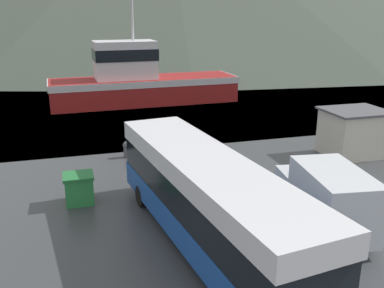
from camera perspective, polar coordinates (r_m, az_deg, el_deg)
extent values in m
plane|color=#3D5160|center=(144.51, -13.70, 13.78)|extent=(240.00, 240.00, 0.00)
cube|color=#194799|center=(15.15, 1.94, -10.39)|extent=(4.03, 12.00, 1.00)
cube|color=black|center=(14.68, 1.98, -6.69)|extent=(3.95, 11.76, 1.14)
cube|color=silver|center=(14.33, 2.02, -3.30)|extent=(4.03, 12.00, 0.71)
cube|color=black|center=(19.89, -5.37, -0.81)|extent=(2.19, 0.35, 1.54)
cylinder|color=black|center=(18.49, -6.73, -6.87)|extent=(0.42, 0.93, 0.90)
cylinder|color=black|center=(19.17, -0.42, -5.83)|extent=(0.42, 0.93, 0.90)
cube|color=silver|center=(16.49, 18.26, -7.00)|extent=(2.51, 3.95, 2.19)
cube|color=silver|center=(18.88, 14.63, -5.15)|extent=(2.22, 1.85, 1.21)
cube|color=black|center=(17.87, 15.81, -3.15)|extent=(1.71, 0.29, 0.77)
cylinder|color=black|center=(18.62, 12.16, -7.32)|extent=(0.31, 0.72, 0.70)
cylinder|color=black|center=(19.30, 17.23, -6.83)|extent=(0.31, 0.72, 0.70)
cylinder|color=black|center=(15.93, 16.25, -12.13)|extent=(0.31, 0.72, 0.70)
cylinder|color=black|center=(16.71, 22.01, -11.28)|extent=(0.31, 0.72, 0.70)
cube|color=maroon|center=(38.92, -6.35, 7.13)|extent=(16.48, 5.02, 2.27)
cube|color=silver|center=(38.78, -6.39, 8.37)|extent=(16.64, 5.07, 0.57)
cube|color=silver|center=(38.23, -8.93, 11.02)|extent=(5.33, 3.28, 3.24)
cube|color=black|center=(38.18, -8.96, 11.74)|extent=(5.44, 3.38, 0.97)
cylinder|color=#B2B2B7|center=(38.15, -7.98, 16.56)|extent=(0.20, 0.20, 4.08)
cube|color=#287F3D|center=(19.20, -14.79, -5.95)|extent=(1.16, 1.07, 1.18)
cube|color=#226C34|center=(18.96, -14.94, -4.14)|extent=(1.28, 1.18, 0.13)
cube|color=beige|center=(26.16, 20.73, 1.32)|extent=(3.14, 2.69, 2.53)
cube|color=#4C4C51|center=(25.85, 21.04, 4.15)|extent=(3.46, 2.96, 0.12)
cylinder|color=#4C4C51|center=(24.58, -8.65, -1.08)|extent=(0.39, 0.39, 0.59)
sphere|color=#4C4C51|center=(24.46, -8.70, -0.17)|extent=(0.44, 0.44, 0.44)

